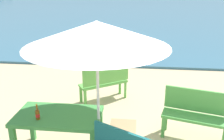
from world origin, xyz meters
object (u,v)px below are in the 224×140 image
at_px(beer_bottle_amber, 37,114).
at_px(patio_umbrella, 97,34).
at_px(bench_green_right, 105,81).
at_px(picnic_table_green, 59,120).
at_px(side_table_wood, 123,135).
at_px(bench_green_left, 196,112).
at_px(swimmer_person, 78,38).

relative_size(beer_bottle_amber, patio_umbrella, 0.12).
bearing_deg(bench_green_right, picnic_table_green, -102.79).
bearing_deg(picnic_table_green, beer_bottle_amber, -145.97).
bearing_deg(side_table_wood, beer_bottle_amber, -166.96).
bearing_deg(bench_green_left, picnic_table_green, -162.57).
xyz_separation_m(picnic_table_green, bench_green_left, (2.38, 0.75, -0.11)).
bearing_deg(side_table_wood, bench_green_right, 106.44).
height_order(picnic_table_green, swimmer_person, picnic_table_green).
relative_size(picnic_table_green, bench_green_right, 1.17).
bearing_deg(patio_umbrella, swimmer_person, 105.81).
bearing_deg(bench_green_right, beer_bottle_amber, -108.09).
height_order(beer_bottle_amber, side_table_wood, beer_bottle_amber).
distance_m(picnic_table_green, bench_green_left, 2.49).
relative_size(side_table_wood, bench_green_left, 0.43).
bearing_deg(swimmer_person, beer_bottle_amber, -80.43).
bearing_deg(patio_umbrella, side_table_wood, 26.52).
xyz_separation_m(patio_umbrella, bench_green_left, (1.69, 0.81, -1.58)).
relative_size(side_table_wood, bench_green_right, 0.45).
xyz_separation_m(side_table_wood, bench_green_left, (1.32, 0.62, 0.19)).
height_order(patio_umbrella, bench_green_left, patio_umbrella).
height_order(picnic_table_green, bench_green_right, bench_green_right).
xyz_separation_m(bench_green_left, swimmer_person, (-4.09, 7.65, -0.30)).
height_order(picnic_table_green, beer_bottle_amber, beer_bottle_amber).
xyz_separation_m(picnic_table_green, side_table_wood, (1.06, 0.13, -0.30)).
height_order(bench_green_left, bench_green_right, same).
bearing_deg(bench_green_right, side_table_wood, -73.56).
bearing_deg(patio_umbrella, beer_bottle_amber, -172.87).
distance_m(beer_bottle_amber, bench_green_left, 2.82).
relative_size(picnic_table_green, side_table_wood, 2.59).
height_order(bench_green_right, swimmer_person, bench_green_right).
relative_size(bench_green_left, bench_green_right, 1.05).
height_order(beer_bottle_amber, bench_green_left, beer_bottle_amber).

